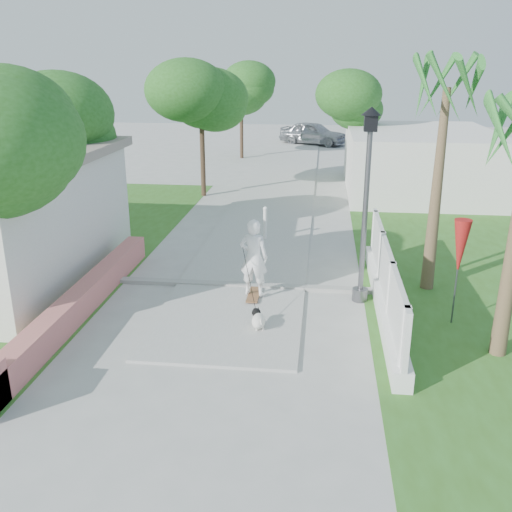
# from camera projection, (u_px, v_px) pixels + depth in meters

# --- Properties ---
(ground) EXTENTS (90.00, 90.00, 0.00)m
(ground) POSITION_uv_depth(u_px,v_px,m) (185.00, 435.00, 8.58)
(ground) COLOR #B7B7B2
(ground) RESTS_ON ground
(path_strip) EXTENTS (3.20, 36.00, 0.06)m
(path_strip) POSITION_uv_depth(u_px,v_px,m) (282.00, 178.00, 27.37)
(path_strip) COLOR #B7B7B2
(path_strip) RESTS_ON ground
(curb) EXTENTS (6.50, 0.25, 0.10)m
(curb) POSITION_uv_depth(u_px,v_px,m) (241.00, 285.00, 14.20)
(curb) COLOR #999993
(curb) RESTS_ON ground
(grass_left) EXTENTS (8.00, 20.00, 0.01)m
(grass_left) POSITION_uv_depth(u_px,v_px,m) (17.00, 252.00, 16.87)
(grass_left) COLOR #376520
(grass_left) RESTS_ON ground
(grass_right) EXTENTS (8.00, 20.00, 0.01)m
(grass_right) POSITION_uv_depth(u_px,v_px,m) (509.00, 271.00, 15.33)
(grass_right) COLOR #376520
(grass_right) RESTS_ON ground
(pink_wall) EXTENTS (0.45, 8.20, 0.80)m
(pink_wall) POSITION_uv_depth(u_px,v_px,m) (72.00, 309.00, 12.18)
(pink_wall) COLOR #C16367
(pink_wall) RESTS_ON ground
(lattice_fence) EXTENTS (0.35, 7.00, 1.50)m
(lattice_fence) POSITION_uv_depth(u_px,v_px,m) (385.00, 288.00, 12.73)
(lattice_fence) COLOR white
(lattice_fence) RESTS_ON ground
(building_right) EXTENTS (6.00, 8.00, 2.60)m
(building_right) POSITION_uv_depth(u_px,v_px,m) (419.00, 161.00, 24.42)
(building_right) COLOR silver
(building_right) RESTS_ON ground
(street_lamp) EXTENTS (0.44, 0.44, 4.44)m
(street_lamp) POSITION_uv_depth(u_px,v_px,m) (366.00, 200.00, 12.65)
(street_lamp) COLOR #59595E
(street_lamp) RESTS_ON ground
(bollard) EXTENTS (0.14, 0.14, 1.09)m
(bollard) POSITION_uv_depth(u_px,v_px,m) (265.00, 222.00, 17.77)
(bollard) COLOR white
(bollard) RESTS_ON ground
(patio_umbrella) EXTENTS (0.36, 0.36, 2.30)m
(patio_umbrella) POSITION_uv_depth(u_px,v_px,m) (460.00, 249.00, 11.74)
(patio_umbrella) COLOR #59595E
(patio_umbrella) RESTS_ON ground
(tree_left_mid) EXTENTS (3.20, 3.20, 4.85)m
(tree_left_mid) POSITION_uv_depth(u_px,v_px,m) (60.00, 131.00, 16.03)
(tree_left_mid) COLOR #4C3826
(tree_left_mid) RESTS_ON ground
(tree_path_left) EXTENTS (3.40, 3.40, 5.23)m
(tree_path_left) POSITION_uv_depth(u_px,v_px,m) (201.00, 102.00, 22.70)
(tree_path_left) COLOR #4C3826
(tree_path_left) RESTS_ON ground
(tree_path_right) EXTENTS (3.00, 3.00, 4.79)m
(tree_path_right) POSITION_uv_depth(u_px,v_px,m) (354.00, 104.00, 25.88)
(tree_path_right) COLOR #4C3826
(tree_path_right) RESTS_ON ground
(tree_path_far) EXTENTS (3.20, 3.20, 5.17)m
(tree_path_far) POSITION_uv_depth(u_px,v_px,m) (242.00, 90.00, 32.07)
(tree_path_far) COLOR #4C3826
(tree_path_far) RESTS_ON ground
(palm_far) EXTENTS (1.80, 1.80, 5.30)m
(palm_far) POSITION_uv_depth(u_px,v_px,m) (446.00, 102.00, 12.73)
(palm_far) COLOR brown
(palm_far) RESTS_ON ground
(skateboarder) EXTENTS (0.72, 1.95, 1.95)m
(skateboarder) POSITION_uv_depth(u_px,v_px,m) (252.00, 270.00, 12.85)
(skateboarder) COLOR brown
(skateboarder) RESTS_ON ground
(dog) EXTENTS (0.42, 0.61, 0.44)m
(dog) POSITION_uv_depth(u_px,v_px,m) (258.00, 320.00, 11.88)
(dog) COLOR silver
(dog) RESTS_ON ground
(parked_car) EXTENTS (4.85, 3.40, 1.53)m
(parked_car) POSITION_uv_depth(u_px,v_px,m) (313.00, 133.00, 38.41)
(parked_car) COLOR #A9ADB1
(parked_car) RESTS_ON ground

